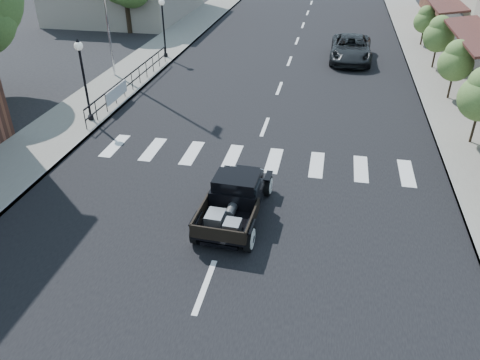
# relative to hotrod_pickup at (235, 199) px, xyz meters

# --- Properties ---
(ground) EXTENTS (120.00, 120.00, 0.00)m
(ground) POSITION_rel_hotrod_pickup_xyz_m (-0.12, -0.12, -0.70)
(ground) COLOR black
(ground) RESTS_ON ground
(road) EXTENTS (14.00, 80.00, 0.02)m
(road) POSITION_rel_hotrod_pickup_xyz_m (-0.12, 14.88, -0.69)
(road) COLOR black
(road) RESTS_ON ground
(road_markings) EXTENTS (12.00, 60.00, 0.06)m
(road_markings) POSITION_rel_hotrod_pickup_xyz_m (-0.12, 9.88, -0.70)
(road_markings) COLOR silver
(road_markings) RESTS_ON ground
(sidewalk_left) EXTENTS (3.00, 80.00, 0.15)m
(sidewalk_left) POSITION_rel_hotrod_pickup_xyz_m (-8.62, 14.88, -0.62)
(sidewalk_left) COLOR gray
(sidewalk_left) RESTS_ON ground
(sidewalk_right) EXTENTS (3.00, 80.00, 0.15)m
(sidewalk_right) POSITION_rel_hotrod_pickup_xyz_m (8.38, 14.88, -0.62)
(sidewalk_right) COLOR gray
(sidewalk_right) RESTS_ON ground
(railing) EXTENTS (0.08, 10.00, 1.00)m
(railing) POSITION_rel_hotrod_pickup_xyz_m (-7.42, 9.88, -0.05)
(railing) COLOR black
(railing) RESTS_ON sidewalk_left
(banner) EXTENTS (0.04, 2.20, 0.60)m
(banner) POSITION_rel_hotrod_pickup_xyz_m (-7.34, 7.88, -0.25)
(banner) COLOR silver
(banner) RESTS_ON sidewalk_left
(lamp_post_b) EXTENTS (0.36, 0.36, 3.52)m
(lamp_post_b) POSITION_rel_hotrod_pickup_xyz_m (-7.72, 5.88, 1.21)
(lamp_post_b) COLOR black
(lamp_post_b) RESTS_ON sidewalk_left
(lamp_post_c) EXTENTS (0.36, 0.36, 3.52)m
(lamp_post_c) POSITION_rel_hotrod_pickup_xyz_m (-7.72, 15.88, 1.21)
(lamp_post_c) COLOR black
(lamp_post_c) RESTS_ON sidewalk_left
(small_tree_b) EXTENTS (1.77, 1.77, 2.95)m
(small_tree_b) POSITION_rel_hotrod_pickup_xyz_m (8.18, 6.78, 0.93)
(small_tree_b) COLOR #507435
(small_tree_b) RESTS_ON sidewalk_right
(small_tree_c) EXTENTS (1.63, 1.63, 2.71)m
(small_tree_c) POSITION_rel_hotrod_pickup_xyz_m (8.18, 11.78, 0.81)
(small_tree_c) COLOR #507435
(small_tree_c) RESTS_ON sidewalk_right
(small_tree_d) EXTENTS (1.68, 1.68, 2.80)m
(small_tree_d) POSITION_rel_hotrod_pickup_xyz_m (8.18, 16.83, 0.86)
(small_tree_d) COLOR #507435
(small_tree_d) RESTS_ON sidewalk_right
(small_tree_e) EXTENTS (1.46, 1.46, 2.43)m
(small_tree_e) POSITION_rel_hotrod_pickup_xyz_m (8.18, 21.99, 0.67)
(small_tree_e) COLOR #507435
(small_tree_e) RESTS_ON sidewalk_right
(hotrod_pickup) EXTENTS (2.05, 4.10, 1.39)m
(hotrod_pickup) POSITION_rel_hotrod_pickup_xyz_m (0.00, 0.00, 0.00)
(hotrod_pickup) COLOR black
(hotrod_pickup) RESTS_ON ground
(second_car) EXTENTS (2.45, 5.23, 1.45)m
(second_car) POSITION_rel_hotrod_pickup_xyz_m (3.50, 17.79, 0.03)
(second_car) COLOR black
(second_car) RESTS_ON ground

